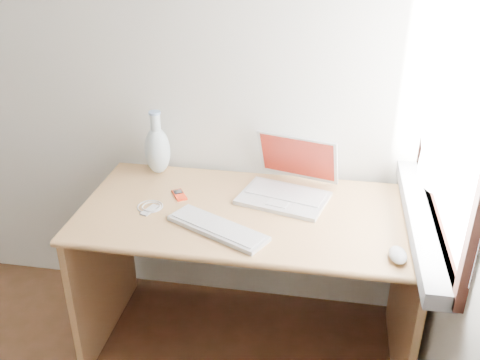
% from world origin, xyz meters
% --- Properties ---
extents(back_wall, '(3.50, 0.04, 2.60)m').
position_xyz_m(back_wall, '(0.00, 1.75, 1.30)').
color(back_wall, white).
rests_on(back_wall, floor).
extents(window, '(0.11, 0.99, 1.10)m').
position_xyz_m(window, '(1.72, 1.30, 1.28)').
color(window, white).
rests_on(window, right_wall).
extents(desk, '(1.37, 0.68, 0.72)m').
position_xyz_m(desk, '(1.03, 1.45, 0.51)').
color(desk, tan).
rests_on(desk, floor).
extents(laptop, '(0.41, 0.38, 0.24)m').
position_xyz_m(laptop, '(1.16, 1.53, 0.78)').
color(laptop, silver).
rests_on(laptop, desk).
extents(external_keyboard, '(0.42, 0.30, 0.02)m').
position_xyz_m(external_keyboard, '(0.94, 1.20, 0.73)').
color(external_keyboard, silver).
rests_on(external_keyboard, desk).
extents(mouse, '(0.07, 0.11, 0.04)m').
position_xyz_m(mouse, '(1.60, 1.13, 0.74)').
color(mouse, silver).
rests_on(mouse, desk).
extents(ipod, '(0.09, 0.11, 0.01)m').
position_xyz_m(ipod, '(0.72, 1.44, 0.73)').
color(ipod, red).
rests_on(ipod, desk).
extents(cable_coil, '(0.13, 0.13, 0.01)m').
position_xyz_m(cable_coil, '(0.63, 1.33, 0.72)').
color(cable_coil, silver).
rests_on(cable_coil, desk).
extents(remote, '(0.06, 0.10, 0.01)m').
position_xyz_m(remote, '(0.64, 1.30, 0.73)').
color(remote, silver).
rests_on(remote, desk).
extents(vase, '(0.12, 0.12, 0.30)m').
position_xyz_m(vase, '(0.57, 1.64, 0.84)').
color(vase, silver).
rests_on(vase, desk).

